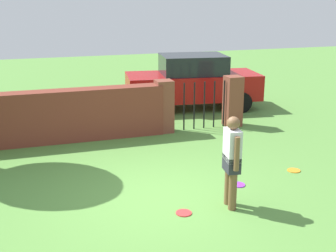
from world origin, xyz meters
TOP-DOWN VIEW (x-y plane):
  - ground_plane at (0.00, 0.00)m, footprint 40.00×40.00m
  - brick_wall at (-1.50, 3.86)m, footprint 5.45×0.50m
  - person at (1.10, -0.72)m, footprint 0.26×0.54m
  - fence_gate at (2.33, 3.86)m, footprint 2.44×0.44m
  - car at (2.99, 6.12)m, footprint 4.39×2.34m
  - frisbee_purple at (1.64, 0.05)m, footprint 0.27×0.27m
  - frisbee_orange at (3.08, 0.36)m, footprint 0.27×0.27m
  - frisbee_red at (0.24, -0.72)m, footprint 0.27×0.27m

SIDE VIEW (x-z plane):
  - ground_plane at x=0.00m, z-range 0.00..0.00m
  - frisbee_purple at x=1.64m, z-range 0.00..0.02m
  - frisbee_orange at x=3.08m, z-range 0.00..0.02m
  - frisbee_red at x=0.24m, z-range 0.00..0.02m
  - brick_wall at x=-1.50m, z-range 0.00..1.31m
  - fence_gate at x=2.33m, z-range 0.00..1.40m
  - car at x=2.99m, z-range 0.00..1.72m
  - person at x=1.10m, z-range 0.09..1.71m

